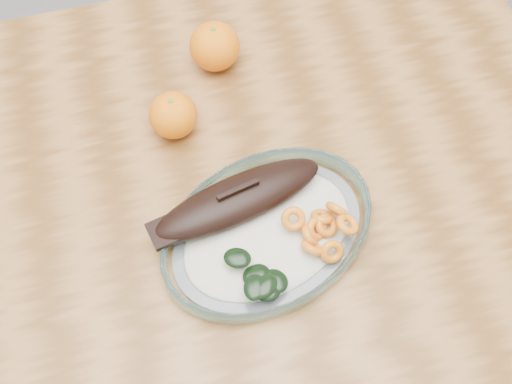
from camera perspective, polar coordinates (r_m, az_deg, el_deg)
ground at (r=1.61m, az=-3.47°, el=-13.19°), size 3.00×3.00×0.00m
dining_table at (r=1.00m, az=-5.43°, el=-2.67°), size 1.20×0.80×0.75m
plated_meal at (r=0.86m, az=0.92°, el=-3.31°), size 0.70×0.70×0.08m
orange_left at (r=0.94m, az=-7.37°, el=6.79°), size 0.07×0.07×0.07m
orange_right at (r=1.02m, az=-3.70°, el=12.80°), size 0.08×0.08×0.08m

